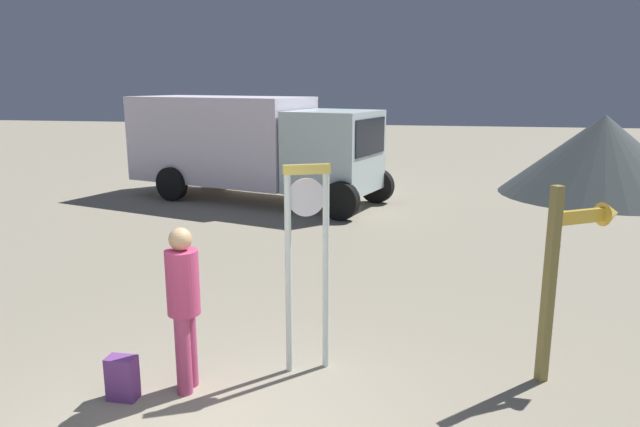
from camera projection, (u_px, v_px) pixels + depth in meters
name	position (u px, v px, depth m)	size (l,w,h in m)	color
standing_clock	(307.00, 246.00, 6.18)	(0.48, 0.28, 2.29)	white
arrow_sign	(574.00, 252.00, 6.02)	(0.85, 0.62, 2.11)	olive
person_near_clock	(184.00, 301.00, 5.83)	(0.33, 0.33, 1.73)	#B7426D
backpack	(123.00, 378.00, 5.81)	(0.29, 0.22, 0.45)	#733C8A
box_truck_near	(248.00, 143.00, 15.58)	(7.42, 4.29, 2.74)	white
dome_tent	(602.00, 155.00, 16.22)	(5.45, 5.45, 2.25)	#3E4647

